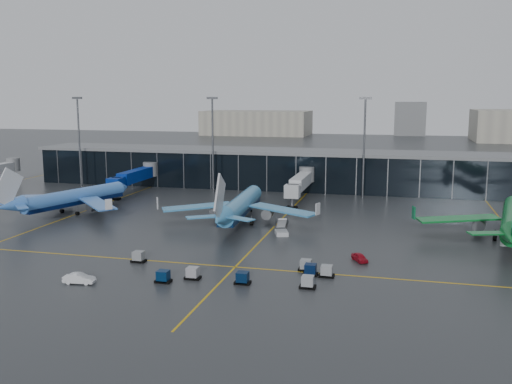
% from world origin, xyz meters
% --- Properties ---
extents(ground, '(600.00, 600.00, 0.00)m').
position_xyz_m(ground, '(0.00, 0.00, 0.00)').
color(ground, '#282B2D').
rests_on(ground, ground).
extents(terminal_pier, '(142.00, 17.00, 10.70)m').
position_xyz_m(terminal_pier, '(0.00, 62.00, 5.42)').
color(terminal_pier, black).
rests_on(terminal_pier, ground).
extents(jet_bridges, '(94.00, 27.50, 7.20)m').
position_xyz_m(jet_bridges, '(-35.00, 42.99, 4.55)').
color(jet_bridges, '#595B60').
rests_on(jet_bridges, ground).
extents(flood_masts, '(203.00, 0.50, 25.50)m').
position_xyz_m(flood_masts, '(5.00, 50.00, 13.81)').
color(flood_masts, '#595B60').
rests_on(flood_masts, ground).
extents(distant_hangars, '(260.00, 71.00, 22.00)m').
position_xyz_m(distant_hangars, '(49.94, 270.08, 8.79)').
color(distant_hangars, '#B2AD99').
rests_on(distant_hangars, ground).
extents(taxi_lines, '(220.00, 120.00, 0.02)m').
position_xyz_m(taxi_lines, '(10.00, 10.61, 0.01)').
color(taxi_lines, gold).
rests_on(taxi_lines, ground).
extents(airliner_arkefly, '(41.63, 44.53, 11.22)m').
position_xyz_m(airliner_arkefly, '(-35.94, 15.85, 5.61)').
color(airliner_arkefly, '#4482DF').
rests_on(airliner_arkefly, ground).
extents(airliner_klm_near, '(36.00, 40.40, 11.82)m').
position_xyz_m(airliner_klm_near, '(2.52, 15.08, 5.91)').
color(airliner_klm_near, '#3E92CD').
rests_on(airliner_klm_near, ground).
extents(baggage_carts, '(31.74, 11.69, 1.70)m').
position_xyz_m(baggage_carts, '(13.07, -19.20, 0.76)').
color(baggage_carts, black).
rests_on(baggage_carts, ground).
extents(mobile_airstair, '(3.14, 3.75, 3.45)m').
position_xyz_m(mobile_airstair, '(12.78, 6.62, 0.77)').
color(mobile_airstair, silver).
rests_on(mobile_airstair, ground).
extents(service_van_red, '(3.18, 4.05, 1.29)m').
position_xyz_m(service_van_red, '(28.19, -7.37, 0.64)').
color(service_van_red, '#A50C1C').
rests_on(service_van_red, ground).
extents(service_van_white, '(4.56, 2.08, 1.45)m').
position_xyz_m(service_van_white, '(-8.83, -27.69, 0.72)').
color(service_van_white, white).
rests_on(service_van_white, ground).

